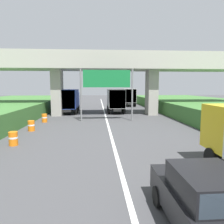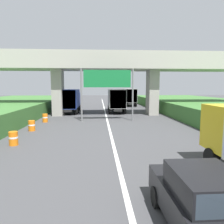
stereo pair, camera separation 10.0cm
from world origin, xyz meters
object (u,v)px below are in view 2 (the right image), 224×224
Objects in this scene: construction_barrel_4 at (45,118)px; overhead_highway_sign at (107,82)px; truck_blue at (71,100)px; construction_barrel_2 at (13,138)px; truck_green at (116,99)px; construction_barrel_3 at (32,126)px; car_black at (203,203)px; truck_white at (129,96)px.

overhead_highway_sign is at bearing 4.36° from construction_barrel_4.
construction_barrel_2 is at bearing -94.56° from truck_blue.
construction_barrel_3 is at bearing -122.46° from truck_green.
truck_green is 12.16m from construction_barrel_4.
construction_barrel_4 is (-8.44, 17.79, -0.40)m from car_black.
overhead_highway_sign is at bearing 55.81° from construction_barrel_2.
truck_white reaches higher than construction_barrel_3.
car_black is 4.56× the size of construction_barrel_3.
truck_green is 26.48m from car_black.
truck_blue is 8.11× the size of construction_barrel_3.
truck_green reaches higher than car_black.
overhead_highway_sign reaches higher than truck_blue.
overhead_highway_sign reaches higher than truck_green.
overhead_highway_sign is 8.64m from truck_green.
construction_barrel_4 is (-1.65, -8.40, -1.47)m from truck_blue.
car_black is at bearing -89.90° from truck_green.
construction_barrel_2 is 1.00× the size of construction_barrel_3.
construction_barrel_2 is (-6.48, -9.55, -3.82)m from overhead_highway_sign.
construction_barrel_3 is (-8.39, -13.18, -1.47)m from truck_green.
construction_barrel_2 is (-1.39, -17.43, -1.47)m from truck_blue.
overhead_highway_sign reaches higher than car_black.
construction_barrel_4 is (-0.27, 9.03, 0.00)m from construction_barrel_2.
truck_blue is at bearing 122.88° from overhead_highway_sign.
truck_blue reaches higher than construction_barrel_4.
construction_barrel_4 is (-0.01, 4.52, 0.00)m from construction_barrel_3.
overhead_highway_sign is at bearing 36.73° from construction_barrel_3.
truck_green is (-3.48, -10.77, 0.00)m from truck_white.
truck_white is 1.00× the size of truck_green.
truck_white is 15.05m from truck_blue.
construction_barrel_3 is (-1.65, -12.91, -1.47)m from truck_blue.
construction_barrel_3 is at bearing -143.27° from overhead_highway_sign.
truck_white is (5.13, 18.93, -2.34)m from overhead_highway_sign.
truck_green is 8.11× the size of construction_barrel_3.
truck_green is 6.75m from truck_blue.
truck_blue is at bearing 104.53° from car_black.
truck_blue is (-10.22, -11.05, 0.00)m from truck_white.
construction_barrel_3 is (-8.43, 13.27, -0.40)m from car_black.
overhead_highway_sign is at bearing 95.27° from car_black.
construction_barrel_2 is at bearing -86.73° from construction_barrel_3.
car_black is 15.73m from construction_barrel_3.
construction_barrel_3 is (-0.26, 4.52, 0.00)m from construction_barrel_2.
truck_white is 1.00× the size of truck_blue.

